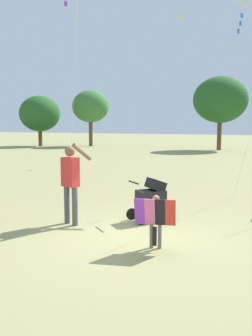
{
  "coord_description": "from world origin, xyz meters",
  "views": [
    {
      "loc": [
        2.48,
        -7.03,
        2.37
      ],
      "look_at": [
        -0.56,
        0.9,
        1.3
      ],
      "focal_mm": 39.7,
      "sensor_mm": 36.0,
      "label": 1
    }
  ],
  "objects": [
    {
      "name": "ground_plane",
      "position": [
        0.0,
        0.0,
        0.0
      ],
      "size": [
        120.0,
        120.0,
        0.0
      ],
      "primitive_type": "plane",
      "color": "#938E5B"
    },
    {
      "name": "stroller",
      "position": [
        -0.07,
        1.32,
        0.61
      ],
      "size": [
        0.97,
        0.98,
        1.03
      ],
      "color": "black",
      "rests_on": "ground"
    },
    {
      "name": "person_adult_flyer",
      "position": [
        -1.7,
        0.33,
        1.09
      ],
      "size": [
        0.7,
        0.54,
        1.89
      ],
      "color": "#4C4C51",
      "rests_on": "ground"
    },
    {
      "name": "child_with_butterfly_kite",
      "position": [
        0.59,
        -0.58,
        0.63
      ],
      "size": [
        0.77,
        0.42,
        1.02
      ],
      "color": "#7F705B",
      "rests_on": "ground"
    }
  ]
}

